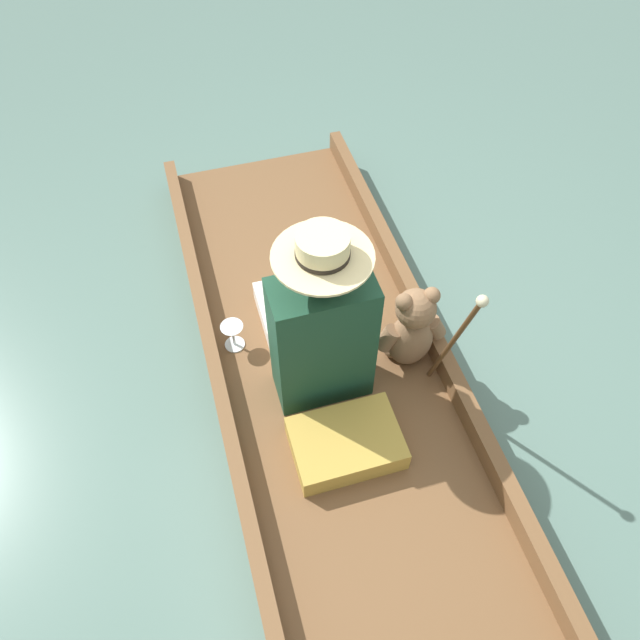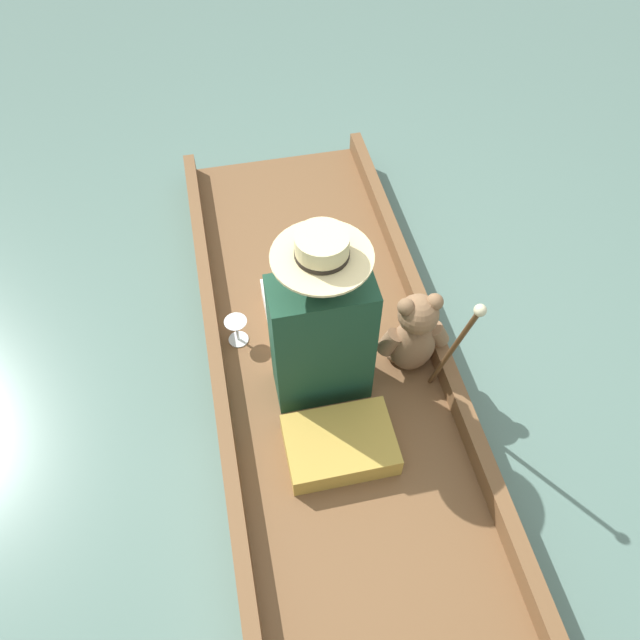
{
  "view_description": "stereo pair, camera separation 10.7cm",
  "coord_description": "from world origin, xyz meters",
  "px_view_note": "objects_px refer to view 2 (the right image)",
  "views": [
    {
      "loc": [
        -0.46,
        -1.43,
        2.44
      ],
      "look_at": [
        -0.05,
        -0.02,
        0.53
      ],
      "focal_mm": 35.0,
      "sensor_mm": 36.0,
      "label": 1
    },
    {
      "loc": [
        -0.36,
        -1.46,
        2.44
      ],
      "look_at": [
        -0.05,
        -0.02,
        0.53
      ],
      "focal_mm": 35.0,
      "sensor_mm": 36.0,
      "label": 2
    }
  ],
  "objects_px": {
    "wine_glass": "(236,326)",
    "walking_cane": "(457,343)",
    "teddy_bear": "(414,335)",
    "seated_person": "(318,326)"
  },
  "relations": [
    {
      "from": "wine_glass",
      "to": "walking_cane",
      "type": "distance_m",
      "value": 1.01
    },
    {
      "from": "teddy_bear",
      "to": "walking_cane",
      "type": "xyz_separation_m",
      "value": [
        0.07,
        -0.23,
        0.24
      ]
    },
    {
      "from": "seated_person",
      "to": "walking_cane",
      "type": "distance_m",
      "value": 0.56
    },
    {
      "from": "walking_cane",
      "to": "teddy_bear",
      "type": "bearing_deg",
      "value": 106.06
    },
    {
      "from": "seated_person",
      "to": "wine_glass",
      "type": "height_order",
      "value": "seated_person"
    },
    {
      "from": "wine_glass",
      "to": "walking_cane",
      "type": "xyz_separation_m",
      "value": [
        0.79,
        -0.52,
        0.35
      ]
    },
    {
      "from": "seated_person",
      "to": "teddy_bear",
      "type": "distance_m",
      "value": 0.42
    },
    {
      "from": "seated_person",
      "to": "wine_glass",
      "type": "relative_size",
      "value": 6.52
    },
    {
      "from": "teddy_bear",
      "to": "walking_cane",
      "type": "distance_m",
      "value": 0.34
    },
    {
      "from": "seated_person",
      "to": "wine_glass",
      "type": "xyz_separation_m",
      "value": [
        -0.32,
        0.25,
        -0.23
      ]
    }
  ]
}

